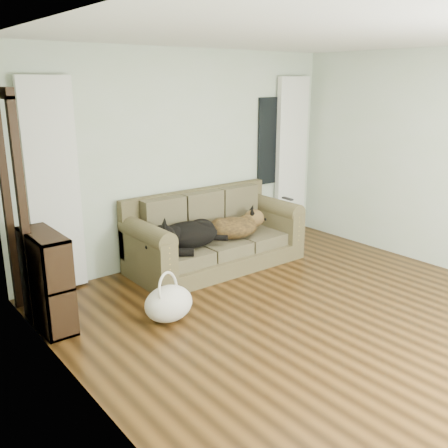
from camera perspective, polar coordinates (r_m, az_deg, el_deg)
floor at (r=4.89m, az=12.67°, el=-11.38°), size 5.00×5.00×0.00m
ceiling at (r=4.37m, az=14.89°, el=20.55°), size 5.00×5.00×0.00m
wall_back at (r=6.28m, az=-4.50°, el=7.61°), size 4.50×0.04×2.60m
wall_left at (r=3.07m, az=-13.59°, el=-1.87°), size 0.04×5.00×2.60m
curtain_left at (r=5.49m, az=-18.95°, el=3.96°), size 0.55×0.08×2.25m
curtain_right at (r=7.38m, az=7.68°, el=7.61°), size 0.55×0.08×2.25m
window_pane at (r=7.14m, az=5.47°, el=9.42°), size 0.50×0.03×1.20m
door_casing at (r=5.03m, az=-22.77°, el=1.33°), size 0.07×0.60×2.10m
sofa at (r=6.10m, az=-0.91°, el=-0.80°), size 2.14×0.92×0.87m
dog_black_lab at (r=5.78m, az=-4.40°, el=-1.49°), size 0.81×0.64×0.31m
dog_shepherd at (r=6.16m, az=1.27°, el=-0.24°), size 0.77×0.67×0.28m
tv_remote at (r=6.60m, az=7.28°, el=2.89°), size 0.06×0.17×0.02m
tote_bag at (r=4.85m, az=-6.34°, el=-9.20°), size 0.54×0.44×0.35m
bookshelf at (r=4.88m, az=-19.65°, el=-5.56°), size 0.28×0.73×0.91m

